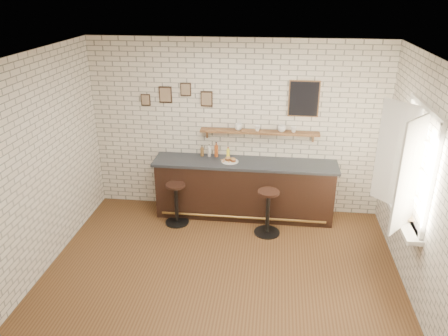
{
  "coord_description": "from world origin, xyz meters",
  "views": [
    {
      "loc": [
        0.65,
        -5.08,
        3.81
      ],
      "look_at": [
        -0.08,
        0.9,
        1.22
      ],
      "focal_mm": 35.0,
      "sensor_mm": 36.0,
      "label": 1
    }
  ],
  "objects_px": {
    "book_upper": "(402,215)",
    "bar_stool_left": "(176,202)",
    "bitters_bottle_amber": "(216,151)",
    "book_lower": "(402,217)",
    "condiment_bottle_yellow": "(228,153)",
    "bar_stool_right": "(268,211)",
    "shelf_cup_d": "(294,130)",
    "shelf_cup_c": "(282,129)",
    "shelf_cup_b": "(258,128)",
    "ciabatta_sandwich": "(230,159)",
    "bitters_bottle_white": "(209,151)",
    "sandwich_plate": "(230,161)",
    "shelf_cup_a": "(239,127)",
    "bitters_bottle_brown": "(202,152)",
    "bar_counter": "(244,189)"
  },
  "relations": [
    {
      "from": "bar_counter",
      "to": "book_upper",
      "type": "height_order",
      "value": "bar_counter"
    },
    {
      "from": "bitters_bottle_amber",
      "to": "book_upper",
      "type": "bearing_deg",
      "value": -31.51
    },
    {
      "from": "bitters_bottle_amber",
      "to": "book_lower",
      "type": "bearing_deg",
      "value": -31.83
    },
    {
      "from": "book_lower",
      "to": "bar_stool_left",
      "type": "bearing_deg",
      "value": 141.66
    },
    {
      "from": "ciabatta_sandwich",
      "to": "book_lower",
      "type": "xyz_separation_m",
      "value": [
        2.44,
        -1.48,
        -0.11
      ]
    },
    {
      "from": "bitters_bottle_brown",
      "to": "bitters_bottle_amber",
      "type": "height_order",
      "value": "bitters_bottle_amber"
    },
    {
      "from": "bar_stool_left",
      "to": "shelf_cup_d",
      "type": "bearing_deg",
      "value": 18.19
    },
    {
      "from": "sandwich_plate",
      "to": "condiment_bottle_yellow",
      "type": "height_order",
      "value": "condiment_bottle_yellow"
    },
    {
      "from": "shelf_cup_b",
      "to": "ciabatta_sandwich",
      "type": "bearing_deg",
      "value": 151.91
    },
    {
      "from": "condiment_bottle_yellow",
      "to": "shelf_cup_c",
      "type": "xyz_separation_m",
      "value": [
        0.89,
        0.02,
        0.47
      ]
    },
    {
      "from": "bar_stool_left",
      "to": "bar_stool_right",
      "type": "relative_size",
      "value": 0.95
    },
    {
      "from": "condiment_bottle_yellow",
      "to": "book_upper",
      "type": "height_order",
      "value": "condiment_bottle_yellow"
    },
    {
      "from": "shelf_cup_d",
      "to": "bitters_bottle_white",
      "type": "bearing_deg",
      "value": -179.11
    },
    {
      "from": "shelf_cup_c",
      "to": "shelf_cup_d",
      "type": "bearing_deg",
      "value": -71.85
    },
    {
      "from": "shelf_cup_b",
      "to": "condiment_bottle_yellow",
      "type": "bearing_deg",
      "value": 126.61
    },
    {
      "from": "bitters_bottle_amber",
      "to": "book_lower",
      "type": "xyz_separation_m",
      "value": [
        2.71,
        -1.68,
        -0.18
      ]
    },
    {
      "from": "ciabatta_sandwich",
      "to": "shelf_cup_b",
      "type": "height_order",
      "value": "shelf_cup_b"
    },
    {
      "from": "shelf_cup_a",
      "to": "shelf_cup_c",
      "type": "distance_m",
      "value": 0.72
    },
    {
      "from": "bitters_bottle_brown",
      "to": "bitters_bottle_white",
      "type": "height_order",
      "value": "bitters_bottle_white"
    },
    {
      "from": "ciabatta_sandwich",
      "to": "book_lower",
      "type": "bearing_deg",
      "value": -31.2
    },
    {
      "from": "bitters_bottle_white",
      "to": "book_upper",
      "type": "relative_size",
      "value": 0.88
    },
    {
      "from": "bar_counter",
      "to": "ciabatta_sandwich",
      "type": "relative_size",
      "value": 13.86
    },
    {
      "from": "book_upper",
      "to": "shelf_cup_d",
      "type": "bearing_deg",
      "value": 143.02
    },
    {
      "from": "bitters_bottle_amber",
      "to": "shelf_cup_a",
      "type": "distance_m",
      "value": 0.58
    },
    {
      "from": "bitters_bottle_brown",
      "to": "shelf_cup_d",
      "type": "xyz_separation_m",
      "value": [
        1.54,
        0.02,
        0.46
      ]
    },
    {
      "from": "ciabatta_sandwich",
      "to": "condiment_bottle_yellow",
      "type": "distance_m",
      "value": 0.22
    },
    {
      "from": "sandwich_plate",
      "to": "bar_stool_left",
      "type": "distance_m",
      "value": 1.14
    },
    {
      "from": "shelf_cup_c",
      "to": "book_lower",
      "type": "relative_size",
      "value": 0.58
    },
    {
      "from": "bitters_bottle_amber",
      "to": "bar_stool_right",
      "type": "bearing_deg",
      "value": -38.64
    },
    {
      "from": "bar_stool_left",
      "to": "book_lower",
      "type": "xyz_separation_m",
      "value": [
        3.31,
        -1.08,
        0.55
      ]
    },
    {
      "from": "bitters_bottle_white",
      "to": "bar_stool_left",
      "type": "height_order",
      "value": "bitters_bottle_white"
    },
    {
      "from": "shelf_cup_a",
      "to": "shelf_cup_c",
      "type": "relative_size",
      "value": 1.0
    },
    {
      "from": "book_upper",
      "to": "bar_stool_left",
      "type": "bearing_deg",
      "value": 175.25
    },
    {
      "from": "bitters_bottle_brown",
      "to": "bitters_bottle_amber",
      "type": "bearing_deg",
      "value": -0.0
    },
    {
      "from": "bitters_bottle_amber",
      "to": "bar_stool_right",
      "type": "height_order",
      "value": "bitters_bottle_amber"
    },
    {
      "from": "condiment_bottle_yellow",
      "to": "bar_stool_right",
      "type": "bearing_deg",
      "value": -45.71
    },
    {
      "from": "bar_stool_left",
      "to": "book_lower",
      "type": "relative_size",
      "value": 3.12
    },
    {
      "from": "condiment_bottle_yellow",
      "to": "bar_stool_left",
      "type": "distance_m",
      "value": 1.22
    },
    {
      "from": "bar_counter",
      "to": "shelf_cup_d",
      "type": "height_order",
      "value": "shelf_cup_d"
    },
    {
      "from": "shelf_cup_c",
      "to": "book_lower",
      "type": "distance_m",
      "value": 2.42
    },
    {
      "from": "bitters_bottle_white",
      "to": "ciabatta_sandwich",
      "type": "bearing_deg",
      "value": -27.49
    },
    {
      "from": "ciabatta_sandwich",
      "to": "book_lower",
      "type": "height_order",
      "value": "ciabatta_sandwich"
    },
    {
      "from": "shelf_cup_c",
      "to": "bitters_bottle_amber",
      "type": "bearing_deg",
      "value": 109.22
    },
    {
      "from": "bar_stool_left",
      "to": "bar_stool_right",
      "type": "height_order",
      "value": "bar_stool_right"
    },
    {
      "from": "bitters_bottle_brown",
      "to": "shelf_cup_a",
      "type": "distance_m",
      "value": 0.78
    },
    {
      "from": "book_lower",
      "to": "book_upper",
      "type": "bearing_deg",
      "value": 69.71
    },
    {
      "from": "sandwich_plate",
      "to": "bar_stool_left",
      "type": "bearing_deg",
      "value": -155.15
    },
    {
      "from": "shelf_cup_c",
      "to": "shelf_cup_d",
      "type": "xyz_separation_m",
      "value": [
        0.2,
        0.0,
        -0.01
      ]
    },
    {
      "from": "sandwich_plate",
      "to": "ciabatta_sandwich",
      "type": "distance_m",
      "value": 0.04
    },
    {
      "from": "bitters_bottle_white",
      "to": "bitters_bottle_amber",
      "type": "xyz_separation_m",
      "value": [
        0.12,
        0.0,
        0.02
      ]
    }
  ]
}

